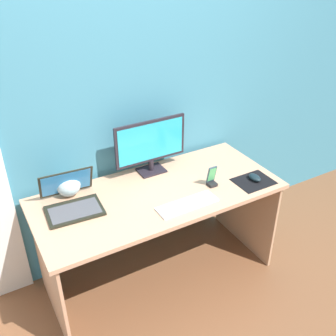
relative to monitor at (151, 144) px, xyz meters
The scene contains 10 objects.
ground_plane 0.96m from the monitor, 107.81° to the right, with size 8.00×8.00×0.00m, color brown.
wall_back 0.37m from the monitor, 117.05° to the left, with size 6.00×0.04×2.50m, color teal.
desk 0.43m from the monitor, 107.81° to the right, with size 1.57×0.70×0.72m.
monitor is the anchor object (origin of this frame).
laptop 0.64m from the monitor, 167.04° to the right, with size 0.34×0.34×0.21m.
fishbowl 0.59m from the monitor, behind, with size 0.15×0.15×0.15m, color silver.
keyboard_external 0.50m from the monitor, 89.36° to the right, with size 0.39×0.12×0.01m, color white.
mousepad 0.72m from the monitor, 40.69° to the right, with size 0.25×0.20×0.00m, color black.
mouse 0.72m from the monitor, 39.30° to the right, with size 0.06×0.10×0.04m, color black.
phone_in_dock 0.46m from the monitor, 53.49° to the right, with size 0.06×0.06×0.14m.
Camera 1 is at (-0.96, -1.81, 2.11)m, focal length 41.71 mm.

